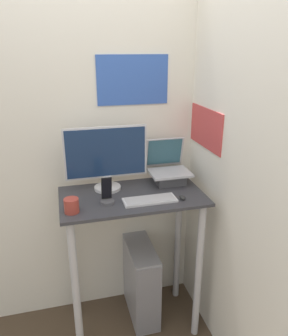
# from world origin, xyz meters

# --- Properties ---
(wall_back) EXTENTS (6.00, 0.06, 2.60)m
(wall_back) POSITION_xyz_m (0.00, 0.60, 1.30)
(wall_back) COLOR silver
(wall_back) RESTS_ON ground_plane
(wall_side_right) EXTENTS (0.06, 6.00, 2.60)m
(wall_side_right) POSITION_xyz_m (0.55, 0.00, 1.30)
(wall_side_right) COLOR silver
(wall_side_right) RESTS_ON ground_plane
(desk) EXTENTS (0.93, 0.52, 1.08)m
(desk) POSITION_xyz_m (0.00, 0.26, 0.79)
(desk) COLOR #333338
(desk) RESTS_ON ground_plane
(laptop) EXTENTS (0.28, 0.27, 0.30)m
(laptop) POSITION_xyz_m (0.30, 0.41, 1.15)
(laptop) COLOR #4C4C51
(laptop) RESTS_ON desk
(monitor) EXTENTS (0.54, 0.18, 0.43)m
(monitor) POSITION_xyz_m (-0.14, 0.40, 1.29)
(monitor) COLOR silver
(monitor) RESTS_ON desk
(keyboard) EXTENTS (0.33, 0.12, 0.02)m
(keyboard) POSITION_xyz_m (0.09, 0.14, 1.08)
(keyboard) COLOR silver
(keyboard) RESTS_ON desk
(mouse) EXTENTS (0.04, 0.06, 0.03)m
(mouse) POSITION_xyz_m (0.29, 0.12, 1.09)
(mouse) COLOR #262626
(mouse) RESTS_ON desk
(cell_phone) EXTENTS (0.08, 0.08, 0.17)m
(cell_phone) POSITION_xyz_m (-0.17, 0.19, 1.12)
(cell_phone) COLOR #4C4C51
(cell_phone) RESTS_ON desk
(computer_tower) EXTENTS (0.19, 0.49, 0.60)m
(computer_tower) POSITION_xyz_m (0.08, 0.36, 0.30)
(computer_tower) COLOR gray
(computer_tower) RESTS_ON ground_plane
(mug) EXTENTS (0.09, 0.09, 0.09)m
(mug) POSITION_xyz_m (-0.39, 0.12, 1.12)
(mug) COLOR #9E382D
(mug) RESTS_ON desk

